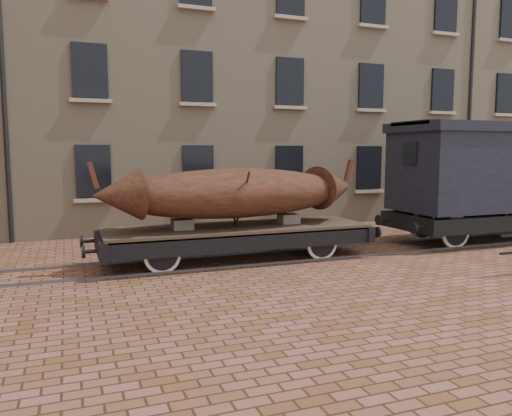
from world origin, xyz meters
name	(u,v)px	position (x,y,z in m)	size (l,w,h in m)	color
ground	(330,253)	(0.00, 0.00, 0.00)	(90.00, 90.00, 0.00)	brown
warehouse_cream	(284,63)	(3.00, 9.99, 7.00)	(40.00, 10.19, 14.00)	tan
rail_track	(330,252)	(0.00, 0.00, 0.03)	(30.00, 1.52, 0.06)	#59595E
flatcar_wagon	(238,233)	(-2.73, 0.00, 0.72)	(7.70, 2.09, 1.16)	#4B3C2C
iron_boat	(236,193)	(-2.77, 0.00, 1.78)	(7.24, 2.47, 1.71)	brown
goods_van	(491,168)	(5.73, 0.00, 2.33)	(7.19, 2.62, 3.72)	black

